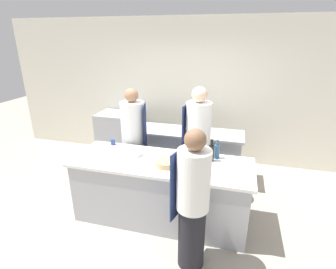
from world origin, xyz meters
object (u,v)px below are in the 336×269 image
(bottle_vinegar, at_px, (217,151))
(bottle_cooking_oil, at_px, (184,158))
(cup, at_px, (113,142))
(chef_at_stove, at_px, (134,141))
(bottle_olive_oil, at_px, (200,159))
(bottle_wine, at_px, (211,152))
(bowl_mixing_large, at_px, (166,163))
(chef_at_prep_near, at_px, (192,202))
(oven_range, at_px, (121,135))
(bowl_prep_small, at_px, (136,153))
(chef_at_pass_far, at_px, (197,145))

(bottle_vinegar, height_order, bottle_cooking_oil, bottle_cooking_oil)
(bottle_vinegar, bearing_deg, cup, 177.88)
(chef_at_stove, relative_size, bottle_olive_oil, 6.06)
(bottle_cooking_oil, bearing_deg, bottle_wine, 38.83)
(bottle_vinegar, distance_m, cup, 1.57)
(chef_at_stove, distance_m, bottle_wine, 1.39)
(bottle_wine, height_order, bottle_cooking_oil, bottle_wine)
(chef_at_stove, distance_m, bowl_mixing_large, 1.09)
(chef_at_prep_near, relative_size, bottle_olive_oil, 5.79)
(bottle_wine, bearing_deg, bowl_mixing_large, -151.20)
(oven_range, xyz_separation_m, cup, (0.56, -1.41, 0.46))
(cup, bearing_deg, bowl_prep_small, -29.13)
(bottle_vinegar, bearing_deg, oven_range, 145.37)
(bowl_mixing_large, xyz_separation_m, bowl_prep_small, (-0.48, 0.19, 0.00))
(bottle_cooking_oil, height_order, bowl_prep_small, bottle_cooking_oil)
(chef_at_prep_near, relative_size, chef_at_stove, 0.96)
(bowl_prep_small, bearing_deg, chef_at_prep_near, -39.82)
(bowl_prep_small, bearing_deg, oven_range, 121.77)
(bottle_vinegar, bearing_deg, chef_at_stove, 164.47)
(oven_range, distance_m, bowl_prep_small, 2.02)
(oven_range, distance_m, bottle_wine, 2.64)
(bowl_mixing_large, relative_size, cup, 2.87)
(chef_at_pass_far, bearing_deg, bottle_wine, -144.17)
(bottle_olive_oil, bearing_deg, chef_at_prep_near, -87.84)
(bottle_olive_oil, xyz_separation_m, cup, (-1.39, 0.38, -0.06))
(oven_range, distance_m, chef_at_stove, 1.38)
(bottle_wine, distance_m, bowl_mixing_large, 0.62)
(oven_range, xyz_separation_m, bottle_olive_oil, (1.95, -1.79, 0.52))
(bowl_prep_small, bearing_deg, chef_at_pass_far, 36.09)
(bottle_wine, bearing_deg, chef_at_prep_near, -95.42)
(bowl_mixing_large, xyz_separation_m, cup, (-0.96, 0.46, 0.01))
(bottle_olive_oil, xyz_separation_m, bottle_wine, (0.11, 0.22, 0.01))
(oven_range, bearing_deg, bowl_mixing_large, -50.82)
(chef_at_stove, height_order, bottle_vinegar, chef_at_stove)
(bottle_olive_oil, distance_m, bowl_mixing_large, 0.44)
(chef_at_pass_far, distance_m, bowl_prep_small, 0.95)
(oven_range, height_order, bowl_prep_small, bowl_prep_small)
(bottle_olive_oil, relative_size, bowl_mixing_large, 1.02)
(oven_range, bearing_deg, bottle_vinegar, -34.63)
(oven_range, xyz_separation_m, bowl_mixing_large, (1.52, -1.87, 0.45))
(chef_at_pass_far, distance_m, bottle_wine, 0.53)
(bowl_mixing_large, bearing_deg, chef_at_pass_far, 69.16)
(chef_at_stove, bearing_deg, oven_range, -159.61)
(chef_at_pass_far, bearing_deg, bowl_mixing_large, 165.72)
(bottle_olive_oil, xyz_separation_m, bottle_vinegar, (0.17, 0.32, -0.01))
(chef_at_stove, relative_size, bowl_prep_small, 10.16)
(bottle_vinegar, xyz_separation_m, bowl_prep_small, (-1.09, -0.21, -0.07))
(bottle_wine, distance_m, cup, 1.51)
(chef_at_stove, xyz_separation_m, bowl_mixing_large, (0.76, -0.78, 0.07))
(chef_at_stove, relative_size, chef_at_pass_far, 0.95)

